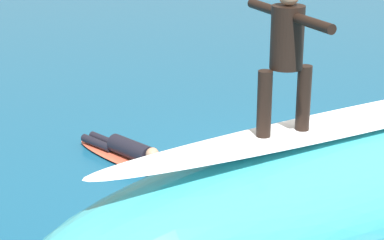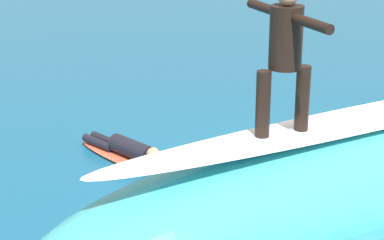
{
  "view_description": "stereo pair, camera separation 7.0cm",
  "coord_description": "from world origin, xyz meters",
  "px_view_note": "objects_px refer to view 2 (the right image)",
  "views": [
    {
      "loc": [
        4.35,
        8.23,
        4.29
      ],
      "look_at": [
        1.79,
        0.09,
        1.28
      ],
      "focal_mm": 65.76,
      "sensor_mm": 36.0,
      "label": 1
    },
    {
      "loc": [
        4.28,
        8.25,
        4.29
      ],
      "look_at": [
        1.79,
        0.09,
        1.28
      ],
      "focal_mm": 65.76,
      "sensor_mm": 36.0,
      "label": 2
    }
  ],
  "objects_px": {
    "surfboard_riding": "(281,137)",
    "surfer_paddling": "(126,147)",
    "surfboard_paddling": "(132,160)",
    "surfer_riding": "(285,49)"
  },
  "relations": [
    {
      "from": "surfer_riding",
      "to": "surfboard_paddling",
      "type": "distance_m",
      "value": 4.56
    },
    {
      "from": "surfer_paddling",
      "to": "surfboard_riding",
      "type": "bearing_deg",
      "value": -14.49
    },
    {
      "from": "surfboard_paddling",
      "to": "surfer_paddling",
      "type": "height_order",
      "value": "surfer_paddling"
    },
    {
      "from": "surfboard_paddling",
      "to": "surfer_riding",
      "type": "bearing_deg",
      "value": -14.98
    },
    {
      "from": "surfboard_paddling",
      "to": "surfer_paddling",
      "type": "distance_m",
      "value": 0.21
    },
    {
      "from": "surfboard_riding",
      "to": "surfer_paddling",
      "type": "relative_size",
      "value": 1.35
    },
    {
      "from": "surfboard_riding",
      "to": "surfer_riding",
      "type": "relative_size",
      "value": 1.36
    },
    {
      "from": "surfboard_paddling",
      "to": "surfer_paddling",
      "type": "bearing_deg",
      "value": 180.0
    },
    {
      "from": "surfboard_riding",
      "to": "surfer_riding",
      "type": "height_order",
      "value": "surfer_riding"
    },
    {
      "from": "surfer_riding",
      "to": "surfer_paddling",
      "type": "height_order",
      "value": "surfer_riding"
    }
  ]
}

